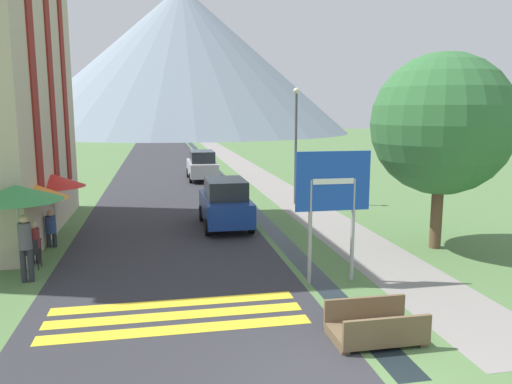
{
  "coord_description": "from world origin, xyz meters",
  "views": [
    {
      "loc": [
        -2.75,
        -6.81,
        4.36
      ],
      "look_at": [
        0.52,
        10.0,
        1.51
      ],
      "focal_mm": 35.0,
      "sensor_mm": 36.0,
      "label": 1
    }
  ],
  "objects_px": {
    "streetlamp": "(296,136)",
    "person_standing_terrace": "(25,243)",
    "parked_car_near": "(225,203)",
    "parked_car_far": "(202,165)",
    "tree_by_path": "(442,124)",
    "person_seated_far": "(34,240)",
    "cafe_chair_middle": "(32,239)",
    "cafe_chair_far_left": "(38,230)",
    "person_seated_near": "(51,226)",
    "cafe_chair_near_right": "(32,252)",
    "road_sign": "(333,195)",
    "footbridge": "(375,328)",
    "cafe_umbrella_front_green": "(16,193)",
    "cafe_umbrella_rear_red": "(53,181)",
    "cafe_umbrella_middle_orange": "(27,191)"
  },
  "relations": [
    {
      "from": "person_seated_near",
      "to": "cafe_umbrella_middle_orange",
      "type": "bearing_deg",
      "value": -118.93
    },
    {
      "from": "tree_by_path",
      "to": "cafe_umbrella_rear_red",
      "type": "bearing_deg",
      "value": 162.34
    },
    {
      "from": "cafe_chair_near_right",
      "to": "cafe_chair_middle",
      "type": "xyz_separation_m",
      "value": [
        -0.3,
        1.37,
        0.0
      ]
    },
    {
      "from": "road_sign",
      "to": "parked_car_far",
      "type": "relative_size",
      "value": 0.78
    },
    {
      "from": "footbridge",
      "to": "parked_car_near",
      "type": "bearing_deg",
      "value": 99.34
    },
    {
      "from": "cafe_chair_far_left",
      "to": "person_seated_near",
      "type": "xyz_separation_m",
      "value": [
        0.46,
        -0.31,
        0.16
      ]
    },
    {
      "from": "cafe_chair_near_right",
      "to": "cafe_umbrella_rear_red",
      "type": "relative_size",
      "value": 0.39
    },
    {
      "from": "parked_car_near",
      "to": "parked_car_far",
      "type": "xyz_separation_m",
      "value": [
        0.23,
        12.8,
        0.0
      ]
    },
    {
      "from": "cafe_chair_near_right",
      "to": "cafe_umbrella_middle_orange",
      "type": "distance_m",
      "value": 2.15
    },
    {
      "from": "parked_car_near",
      "to": "person_standing_terrace",
      "type": "relative_size",
      "value": 2.2
    },
    {
      "from": "road_sign",
      "to": "streetlamp",
      "type": "distance_m",
      "value": 10.73
    },
    {
      "from": "cafe_chair_far_left",
      "to": "tree_by_path",
      "type": "xyz_separation_m",
      "value": [
        12.45,
        -2.71,
        3.39
      ]
    },
    {
      "from": "cafe_chair_far_left",
      "to": "streetlamp",
      "type": "xyz_separation_m",
      "value": [
        10.08,
        5.39,
        2.62
      ]
    },
    {
      "from": "footbridge",
      "to": "cafe_umbrella_front_green",
      "type": "distance_m",
      "value": 9.36
    },
    {
      "from": "person_seated_far",
      "to": "person_seated_near",
      "type": "relative_size",
      "value": 1.01
    },
    {
      "from": "person_seated_near",
      "to": "streetlamp",
      "type": "distance_m",
      "value": 11.46
    },
    {
      "from": "cafe_chair_far_left",
      "to": "cafe_umbrella_front_green",
      "type": "distance_m",
      "value": 3.69
    },
    {
      "from": "parked_car_far",
      "to": "road_sign",
      "type": "bearing_deg",
      "value": -85.21
    },
    {
      "from": "road_sign",
      "to": "person_standing_terrace",
      "type": "relative_size",
      "value": 1.91
    },
    {
      "from": "cafe_umbrella_front_green",
      "to": "parked_car_near",
      "type": "bearing_deg",
      "value": 37.71
    },
    {
      "from": "person_seated_near",
      "to": "cafe_chair_near_right",
      "type": "bearing_deg",
      "value": -91.27
    },
    {
      "from": "person_seated_far",
      "to": "cafe_umbrella_middle_orange",
      "type": "bearing_deg",
      "value": 108.06
    },
    {
      "from": "parked_car_near",
      "to": "parked_car_far",
      "type": "height_order",
      "value": "same"
    },
    {
      "from": "cafe_chair_middle",
      "to": "tree_by_path",
      "type": "height_order",
      "value": "tree_by_path"
    },
    {
      "from": "cafe_chair_near_right",
      "to": "tree_by_path",
      "type": "distance_m",
      "value": 12.51
    },
    {
      "from": "parked_car_near",
      "to": "cafe_umbrella_front_green",
      "type": "height_order",
      "value": "cafe_umbrella_front_green"
    },
    {
      "from": "parked_car_near",
      "to": "cafe_chair_middle",
      "type": "height_order",
      "value": "parked_car_near"
    },
    {
      "from": "cafe_umbrella_front_green",
      "to": "cafe_umbrella_middle_orange",
      "type": "xyz_separation_m",
      "value": [
        -0.26,
        2.16,
        -0.28
      ]
    },
    {
      "from": "cafe_chair_middle",
      "to": "tree_by_path",
      "type": "distance_m",
      "value": 12.89
    },
    {
      "from": "person_seated_near",
      "to": "parked_car_near",
      "type": "bearing_deg",
      "value": 16.2
    },
    {
      "from": "person_seated_far",
      "to": "cafe_umbrella_front_green",
      "type": "bearing_deg",
      "value": -92.26
    },
    {
      "from": "parked_car_near",
      "to": "cafe_chair_far_left",
      "type": "relative_size",
      "value": 4.52
    },
    {
      "from": "cafe_chair_middle",
      "to": "cafe_chair_far_left",
      "type": "bearing_deg",
      "value": 118.0
    },
    {
      "from": "parked_car_near",
      "to": "footbridge",
      "type": "bearing_deg",
      "value": -80.66
    },
    {
      "from": "road_sign",
      "to": "parked_car_far",
      "type": "height_order",
      "value": "road_sign"
    },
    {
      "from": "cafe_chair_middle",
      "to": "streetlamp",
      "type": "bearing_deg",
      "value": 56.99
    },
    {
      "from": "road_sign",
      "to": "cafe_umbrella_rear_red",
      "type": "xyz_separation_m",
      "value": [
        -7.8,
        6.28,
        -0.31
      ]
    },
    {
      "from": "footbridge",
      "to": "parked_car_near",
      "type": "height_order",
      "value": "parked_car_near"
    },
    {
      "from": "cafe_umbrella_middle_orange",
      "to": "cafe_chair_middle",
      "type": "bearing_deg",
      "value": -67.23
    },
    {
      "from": "streetlamp",
      "to": "tree_by_path",
      "type": "xyz_separation_m",
      "value": [
        2.37,
        -8.1,
        0.76
      ]
    },
    {
      "from": "road_sign",
      "to": "streetlamp",
      "type": "relative_size",
      "value": 0.63
    },
    {
      "from": "streetlamp",
      "to": "person_standing_terrace",
      "type": "bearing_deg",
      "value": -136.59
    },
    {
      "from": "cafe_chair_near_right",
      "to": "person_seated_far",
      "type": "height_order",
      "value": "person_seated_far"
    },
    {
      "from": "tree_by_path",
      "to": "parked_car_near",
      "type": "bearing_deg",
      "value": 146.52
    },
    {
      "from": "cafe_chair_near_right",
      "to": "parked_car_far",
      "type": "bearing_deg",
      "value": 92.8
    },
    {
      "from": "footbridge",
      "to": "person_standing_terrace",
      "type": "height_order",
      "value": "person_standing_terrace"
    },
    {
      "from": "parked_car_near",
      "to": "streetlamp",
      "type": "distance_m",
      "value": 5.97
    },
    {
      "from": "tree_by_path",
      "to": "person_seated_far",
      "type": "bearing_deg",
      "value": 176.79
    },
    {
      "from": "road_sign",
      "to": "cafe_chair_middle",
      "type": "xyz_separation_m",
      "value": [
        -8.02,
        3.87,
        -1.75
      ]
    },
    {
      "from": "road_sign",
      "to": "footbridge",
      "type": "bearing_deg",
      "value": -94.34
    }
  ]
}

